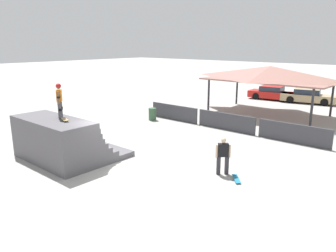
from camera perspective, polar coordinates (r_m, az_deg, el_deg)
The scene contains 11 objects.
ground_plane at distance 14.61m, azimuth -8.78°, elevation -6.81°, with size 160.00×160.00×0.00m, color #A3A09B.
quarter_pipe_ramp at distance 15.71m, azimuth -18.07°, elevation -2.58°, with size 4.39×3.74×1.96m.
skater_on_deck at distance 15.18m, azimuth -18.40°, elevation 4.58°, with size 0.61×0.52×1.55m.
skateboard_on_deck at distance 14.75m, azimuth -17.53°, elevation 1.10°, with size 0.81×0.47×0.09m.
bystander_walking at distance 13.41m, azimuth 9.56°, elevation -4.85°, with size 0.52×0.50×1.56m.
skateboard_on_ground at distance 13.25m, azimuth 11.81°, elevation -8.95°, with size 0.69×0.76×0.09m.
barrier_fence at distance 20.44m, azimuth 10.06°, elevation 0.77°, with size 12.25×0.12×1.05m.
pavilion_shelter at distance 25.55m, azimuth 17.33°, elevation 8.73°, with size 9.12×5.17×3.59m.
trash_bin at distance 22.75m, azimuth -2.74°, elevation 2.08°, with size 0.52×0.52×0.85m, color #385B3D.
parked_car_red at distance 32.67m, azimuth 17.72°, elevation 5.45°, with size 4.48×2.16×1.27m.
parked_car_tan at distance 31.78m, azimuth 23.20°, elevation 4.75°, with size 4.80×2.54×1.27m.
Camera 1 is at (10.51, -8.72, 5.20)m, focal length 35.00 mm.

